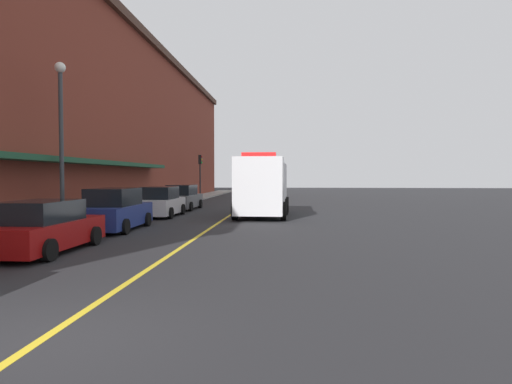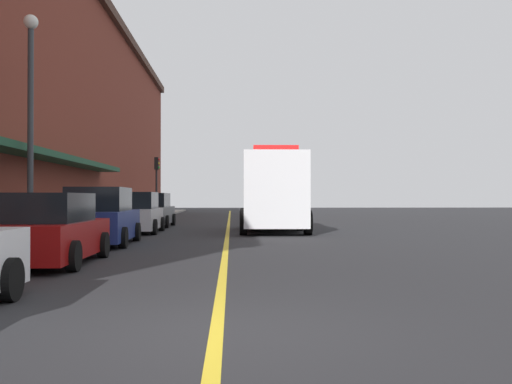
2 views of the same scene
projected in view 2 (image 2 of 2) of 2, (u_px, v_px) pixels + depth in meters
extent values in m
plane|color=#232326|center=(228.00, 226.00, 31.51)|extent=(112.00, 112.00, 0.00)
cube|color=gray|center=(113.00, 224.00, 31.25)|extent=(2.40, 70.00, 0.15)
cube|color=gold|center=(228.00, 225.00, 31.51)|extent=(0.16, 70.00, 0.01)
cube|color=#19472D|center=(48.00, 156.00, 22.26)|extent=(1.20, 22.40, 0.24)
cylinder|color=black|center=(9.00, 280.00, 8.43)|extent=(0.22, 0.64, 0.64)
cube|color=maroon|center=(48.00, 239.00, 13.19)|extent=(1.86, 4.54, 0.79)
cube|color=black|center=(45.00, 207.00, 12.97)|extent=(1.67, 2.50, 0.65)
cylinder|color=black|center=(28.00, 245.00, 14.55)|extent=(0.22, 0.64, 0.64)
cylinder|color=black|center=(103.00, 245.00, 14.64)|extent=(0.22, 0.64, 0.64)
cylinder|color=black|center=(73.00, 256.00, 11.83)|extent=(0.22, 0.64, 0.64)
cube|color=navy|center=(101.00, 225.00, 18.69)|extent=(1.95, 4.71, 0.91)
cube|color=black|center=(100.00, 199.00, 18.46)|extent=(1.71, 2.61, 0.75)
cylinder|color=black|center=(82.00, 232.00, 20.07)|extent=(0.24, 0.65, 0.64)
cylinder|color=black|center=(137.00, 232.00, 20.19)|extent=(0.24, 0.65, 0.64)
cylinder|color=black|center=(59.00, 238.00, 17.18)|extent=(0.24, 0.65, 0.64)
cylinder|color=black|center=(123.00, 238.00, 17.30)|extent=(0.24, 0.65, 0.64)
cube|color=silver|center=(136.00, 219.00, 24.93)|extent=(1.84, 4.33, 0.86)
cube|color=black|center=(136.00, 200.00, 24.72)|extent=(1.65, 2.38, 0.71)
cylinder|color=black|center=(120.00, 224.00, 26.22)|extent=(0.22, 0.64, 0.64)
cylinder|color=black|center=(162.00, 224.00, 26.31)|extent=(0.22, 0.64, 0.64)
cylinder|color=black|center=(108.00, 227.00, 23.54)|extent=(0.22, 0.64, 0.64)
cylinder|color=black|center=(154.00, 227.00, 23.63)|extent=(0.22, 0.64, 0.64)
cube|color=#595B60|center=(152.00, 215.00, 30.12)|extent=(1.87, 4.65, 0.86)
cube|color=black|center=(152.00, 200.00, 29.89)|extent=(1.65, 2.57, 0.71)
cylinder|color=black|center=(140.00, 220.00, 31.52)|extent=(0.23, 0.64, 0.64)
cylinder|color=black|center=(173.00, 220.00, 31.57)|extent=(0.23, 0.64, 0.64)
cylinder|color=black|center=(129.00, 222.00, 28.66)|extent=(0.23, 0.64, 0.64)
cylinder|color=black|center=(166.00, 222.00, 28.71)|extent=(0.23, 0.64, 0.64)
cube|color=silver|center=(276.00, 190.00, 23.43)|extent=(2.62, 2.16, 3.07)
cube|color=silver|center=(271.00, 193.00, 27.34)|extent=(2.68, 5.17, 2.82)
cube|color=red|center=(276.00, 149.00, 23.44)|extent=(1.82, 0.64, 0.24)
cylinder|color=black|center=(308.00, 223.00, 23.52)|extent=(0.32, 1.01, 1.00)
cylinder|color=black|center=(243.00, 223.00, 23.46)|extent=(0.32, 1.01, 1.00)
cylinder|color=black|center=(300.00, 220.00, 26.71)|extent=(0.32, 1.01, 1.00)
cylinder|color=black|center=(243.00, 220.00, 26.66)|extent=(0.32, 1.01, 1.00)
cylinder|color=black|center=(296.00, 218.00, 28.78)|extent=(0.32, 1.01, 1.00)
cylinder|color=black|center=(243.00, 218.00, 28.73)|extent=(0.32, 1.01, 1.00)
cylinder|color=#4C4C51|center=(61.00, 223.00, 18.90)|extent=(0.07, 0.07, 1.05)
cube|color=black|center=(62.00, 203.00, 18.91)|extent=(0.14, 0.18, 0.28)
cylinder|color=#33383D|center=(30.00, 136.00, 17.71)|extent=(0.18, 0.18, 6.50)
sphere|color=white|center=(31.00, 22.00, 17.75)|extent=(0.44, 0.44, 0.44)
cylinder|color=#232326|center=(156.00, 193.00, 42.39)|extent=(0.14, 0.14, 3.40)
cube|color=black|center=(156.00, 163.00, 42.41)|extent=(0.28, 0.36, 0.90)
sphere|color=red|center=(159.00, 159.00, 42.42)|extent=(0.16, 0.16, 0.16)
sphere|color=gold|center=(159.00, 163.00, 42.41)|extent=(0.16, 0.16, 0.16)
sphere|color=green|center=(159.00, 168.00, 42.41)|extent=(0.16, 0.16, 0.16)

